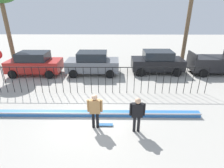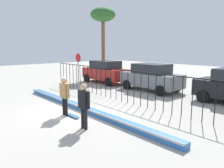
# 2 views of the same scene
# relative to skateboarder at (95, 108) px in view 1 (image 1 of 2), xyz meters

# --- Properties ---
(ground_plane) EXTENTS (60.00, 60.00, 0.00)m
(ground_plane) POSITION_rel_skateboarder_xyz_m (-0.15, 0.55, -1.05)
(ground_plane) COLOR #ADA89E
(bowl_coping_ledge) EXTENTS (11.00, 0.40, 0.27)m
(bowl_coping_ledge) POSITION_rel_skateboarder_xyz_m (-0.15, 1.01, -0.93)
(bowl_coping_ledge) COLOR #2D6BB7
(bowl_coping_ledge) RESTS_ON ground
(perimeter_fence) EXTENTS (14.04, 0.04, 1.81)m
(perimeter_fence) POSITION_rel_skateboarder_xyz_m (-0.15, 3.69, 0.06)
(perimeter_fence) COLOR black
(perimeter_fence) RESTS_ON ground
(skateboarder) EXTENTS (0.71, 0.26, 1.75)m
(skateboarder) POSITION_rel_skateboarder_xyz_m (0.00, 0.00, 0.00)
(skateboarder) COLOR black
(skateboarder) RESTS_ON ground
(skateboard) EXTENTS (0.80, 0.20, 0.07)m
(skateboard) POSITION_rel_skateboarder_xyz_m (0.42, 0.14, -0.99)
(skateboard) COLOR #26598C
(skateboard) RESTS_ON ground
(camera_operator) EXTENTS (0.70, 0.26, 1.72)m
(camera_operator) POSITION_rel_skateboarder_xyz_m (1.89, -0.27, -0.01)
(camera_operator) COLOR black
(camera_operator) RESTS_ON ground
(parked_car_red) EXTENTS (4.30, 2.12, 1.90)m
(parked_car_red) POSITION_rel_skateboarder_xyz_m (-5.71, 7.18, -0.08)
(parked_car_red) COLOR #B2231E
(parked_car_red) RESTS_ON ground
(parked_car_gray) EXTENTS (4.30, 2.12, 1.90)m
(parked_car_gray) POSITION_rel_skateboarder_xyz_m (-0.91, 7.34, -0.08)
(parked_car_gray) COLOR slate
(parked_car_gray) RESTS_ON ground
(parked_car_black) EXTENTS (4.30, 2.12, 1.90)m
(parked_car_black) POSITION_rel_skateboarder_xyz_m (4.54, 7.74, -0.08)
(parked_car_black) COLOR black
(parked_car_black) RESTS_ON ground
(pickup_truck) EXTENTS (4.70, 2.12, 2.24)m
(pickup_truck) POSITION_rel_skateboarder_xyz_m (9.89, 7.60, -0.01)
(pickup_truck) COLOR black
(pickup_truck) RESTS_ON ground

